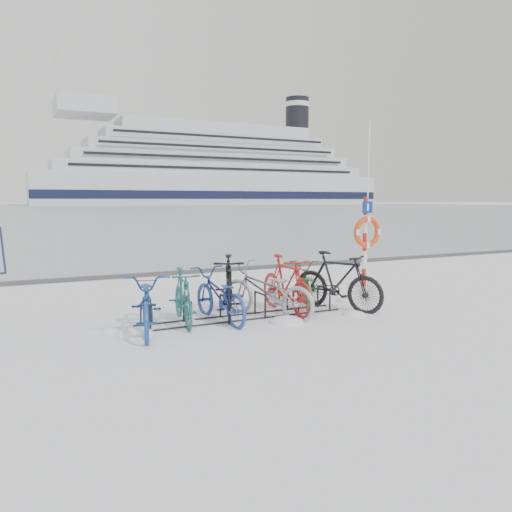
% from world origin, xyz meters
% --- Properties ---
extents(ground, '(900.00, 900.00, 0.00)m').
position_xyz_m(ground, '(0.00, 0.00, 0.00)').
color(ground, white).
rests_on(ground, ground).
extents(ice_sheet, '(400.00, 298.00, 0.02)m').
position_xyz_m(ice_sheet, '(0.00, 155.00, 0.01)').
color(ice_sheet, '#A9B6BE').
rests_on(ice_sheet, ground).
extents(quay_edge, '(400.00, 0.25, 0.10)m').
position_xyz_m(quay_edge, '(0.00, 5.90, 0.05)').
color(quay_edge, '#3F3F42').
rests_on(quay_edge, ground).
extents(bike_rack, '(4.00, 0.48, 0.46)m').
position_xyz_m(bike_rack, '(0.00, 0.00, 0.18)').
color(bike_rack, black).
rests_on(bike_rack, ground).
extents(lifebuoy_station, '(0.80, 0.23, 4.15)m').
position_xyz_m(lifebuoy_station, '(4.23, 1.76, 1.39)').
color(lifebuoy_station, red).
rests_on(lifebuoy_station, ground).
extents(cruise_ferry, '(153.23, 28.87, 50.35)m').
position_xyz_m(cruise_ferry, '(76.64, 201.24, 13.71)').
color(cruise_ferry, silver).
rests_on(cruise_ferry, ground).
extents(bike_0, '(1.18, 2.16, 1.08)m').
position_xyz_m(bike_0, '(-1.83, -0.20, 0.54)').
color(bike_0, navy).
rests_on(bike_0, ground).
extents(bike_1, '(0.71, 1.75, 1.02)m').
position_xyz_m(bike_1, '(-1.12, 0.11, 0.51)').
color(bike_1, '#1D5F5A').
rests_on(bike_1, ground).
extents(bike_2, '(0.84, 1.96, 1.00)m').
position_xyz_m(bike_2, '(-0.47, 0.02, 0.50)').
color(bike_2, '#243E94').
rests_on(bike_2, ground).
extents(bike_3, '(1.25, 2.03, 1.18)m').
position_xyz_m(bike_3, '(-0.14, 0.35, 0.59)').
color(bike_3, black).
rests_on(bike_3, ground).
extents(bike_4, '(1.62, 2.15, 1.08)m').
position_xyz_m(bike_4, '(0.44, -0.10, 0.54)').
color(bike_4, '#9FA0A7').
rests_on(bike_4, ground).
extents(bike_5, '(0.56, 1.93, 1.16)m').
position_xyz_m(bike_5, '(0.99, 0.12, 0.58)').
color(bike_5, red).
rests_on(bike_5, ground).
extents(bike_6, '(1.40, 1.94, 0.97)m').
position_xyz_m(bike_6, '(1.50, 0.21, 0.48)').
color(bike_6, '#356832').
rests_on(bike_6, ground).
extents(bike_7, '(1.41, 2.05, 1.21)m').
position_xyz_m(bike_7, '(2.06, -0.10, 0.60)').
color(bike_7, black).
rests_on(bike_7, ground).
extents(snow_drifts, '(5.43, 2.05, 0.23)m').
position_xyz_m(snow_drifts, '(0.02, -0.16, 0.00)').
color(snow_drifts, white).
rests_on(snow_drifts, ground).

